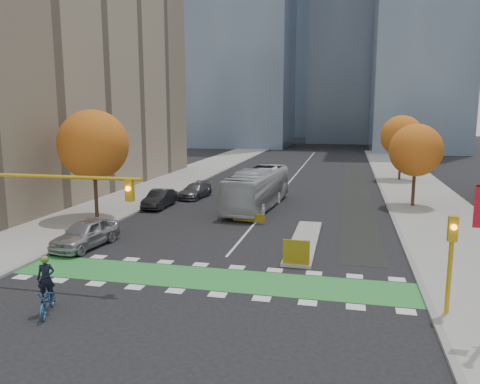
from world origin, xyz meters
The scene contains 23 objects.
ground centered at (0.00, 0.00, 0.00)m, with size 300.00×300.00×0.00m, color black.
sidewalk_west centered at (-13.50, 20.00, 0.07)m, with size 7.00×120.00×0.15m, color gray.
sidewalk_east centered at (13.50, 20.00, 0.07)m, with size 7.00×120.00×0.15m, color gray.
curb_west centered at (-10.00, 20.00, 0.07)m, with size 0.30×120.00×0.16m, color gray.
curb_east centered at (10.00, 20.00, 0.07)m, with size 0.30×120.00×0.16m, color gray.
bike_crossing centered at (0.00, 1.50, 0.01)m, with size 20.00×3.00×0.01m, color #2C8739.
centre_line centered at (0.00, 40.00, 0.01)m, with size 0.15×70.00×0.01m, color silver.
bike_lane_paint centered at (7.50, 30.00, 0.01)m, with size 2.50×50.00×0.01m, color black.
median_island centered at (4.00, 9.00, 0.08)m, with size 1.60×10.00×0.16m, color gray.
hazard_board centered at (4.00, 4.20, 0.80)m, with size 1.40×0.12×1.30m, color yellow.
building_west centered at (-24.00, 22.00, 12.50)m, with size 16.00×44.00×25.00m, color gray.
tower_ne centered at (20.00, 85.00, 30.00)m, with size 18.00×24.00×60.00m, color #47566B.
tower_far centered at (-4.00, 140.00, 40.00)m, with size 26.00×26.00×80.00m, color #47566B.
tree_west centered at (-12.00, 12.00, 5.62)m, with size 5.20×5.20×8.22m.
tree_east_near centered at (12.00, 22.00, 4.86)m, with size 4.40×4.40×7.08m.
tree_east_far centered at (12.50, 38.00, 5.24)m, with size 4.80×4.80×7.65m.
traffic_signal_west centered at (-7.93, -0.51, 4.03)m, with size 8.53×0.56×5.20m.
traffic_signal_east centered at (10.50, -0.51, 2.73)m, with size 0.35×0.43×4.10m.
cyclist centered at (-5.14, -3.82, 0.81)m, with size 1.46×2.23×2.43m.
bus centered at (-0.88, 18.82, 1.66)m, with size 2.79×11.92×3.32m, color #AFB2B6.
parked_car_a centered at (-8.72, 5.00, 0.84)m, with size 1.99×4.95×1.69m, color #A2A2A7.
parked_car_b centered at (-9.00, 17.07, 0.75)m, with size 1.59×4.57×1.51m, color black.
parked_car_c centered at (-7.48, 22.07, 0.68)m, with size 1.92×4.71×1.37m, color #515157.
Camera 1 is at (6.41, -19.43, 8.07)m, focal length 35.00 mm.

